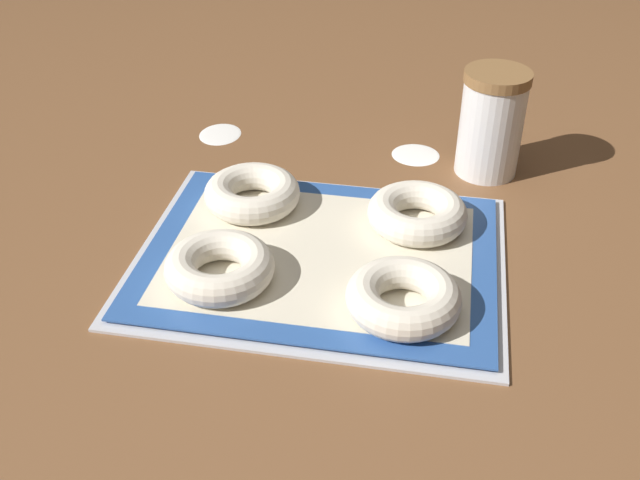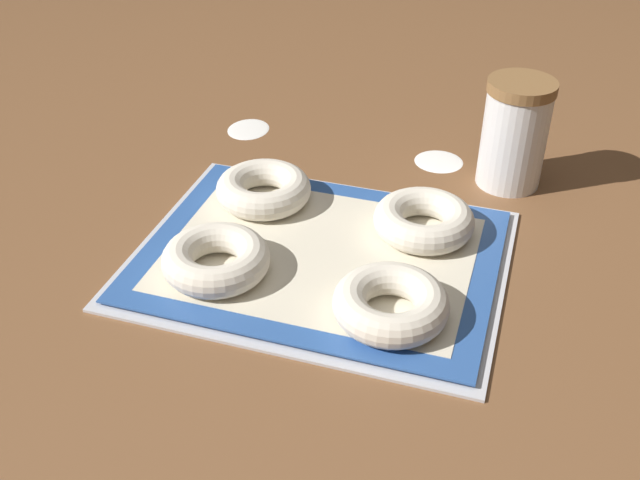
{
  "view_description": "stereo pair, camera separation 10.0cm",
  "coord_description": "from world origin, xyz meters",
  "px_view_note": "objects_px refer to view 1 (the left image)",
  "views": [
    {
      "loc": [
        0.13,
        -0.78,
        0.59
      ],
      "look_at": [
        -0.01,
        -0.01,
        0.03
      ],
      "focal_mm": 42.0,
      "sensor_mm": 36.0,
      "label": 1
    },
    {
      "loc": [
        0.23,
        -0.75,
        0.59
      ],
      "look_at": [
        -0.01,
        -0.01,
        0.03
      ],
      "focal_mm": 42.0,
      "sensor_mm": 36.0,
      "label": 2
    }
  ],
  "objects_px": {
    "bagel_front_left": "(220,267)",
    "flour_canister": "(491,123)",
    "bagel_back_right": "(417,213)",
    "bagel_front_right": "(403,297)",
    "bagel_back_left": "(252,193)",
    "baking_tray": "(320,257)"
  },
  "relations": [
    {
      "from": "bagel_front_left",
      "to": "flour_canister",
      "type": "height_order",
      "value": "flour_canister"
    },
    {
      "from": "bagel_front_left",
      "to": "bagel_back_right",
      "type": "bearing_deg",
      "value": 35.71
    },
    {
      "from": "bagel_front_right",
      "to": "flour_canister",
      "type": "distance_m",
      "value": 0.39
    },
    {
      "from": "bagel_front_left",
      "to": "flour_canister",
      "type": "bearing_deg",
      "value": 47.65
    },
    {
      "from": "bagel_front_right",
      "to": "bagel_back_right",
      "type": "relative_size",
      "value": 1.0
    },
    {
      "from": "bagel_back_left",
      "to": "flour_canister",
      "type": "bearing_deg",
      "value": 28.8
    },
    {
      "from": "bagel_front_left",
      "to": "bagel_back_right",
      "type": "relative_size",
      "value": 1.0
    },
    {
      "from": "baking_tray",
      "to": "bagel_front_left",
      "type": "bearing_deg",
      "value": -144.7
    },
    {
      "from": "baking_tray",
      "to": "bagel_front_right",
      "type": "xyz_separation_m",
      "value": [
        0.12,
        -0.1,
        0.03
      ]
    },
    {
      "from": "baking_tray",
      "to": "bagel_back_left",
      "type": "bearing_deg",
      "value": 140.21
    },
    {
      "from": "bagel_front_right",
      "to": "bagel_back_right",
      "type": "bearing_deg",
      "value": 89.26
    },
    {
      "from": "bagel_front_left",
      "to": "bagel_front_right",
      "type": "bearing_deg",
      "value": -4.48
    },
    {
      "from": "bagel_back_left",
      "to": "flour_canister",
      "type": "distance_m",
      "value": 0.38
    },
    {
      "from": "bagel_back_right",
      "to": "flour_canister",
      "type": "bearing_deg",
      "value": 63.73
    },
    {
      "from": "bagel_back_right",
      "to": "flour_canister",
      "type": "xyz_separation_m",
      "value": [
        0.09,
        0.19,
        0.05
      ]
    },
    {
      "from": "flour_canister",
      "to": "bagel_front_right",
      "type": "bearing_deg",
      "value": -104.44
    },
    {
      "from": "bagel_front_left",
      "to": "flour_canister",
      "type": "xyz_separation_m",
      "value": [
        0.32,
        0.35,
        0.05
      ]
    },
    {
      "from": "bagel_back_right",
      "to": "bagel_back_left",
      "type": "bearing_deg",
      "value": 177.66
    },
    {
      "from": "baking_tray",
      "to": "bagel_back_left",
      "type": "xyz_separation_m",
      "value": [
        -0.11,
        0.1,
        0.03
      ]
    },
    {
      "from": "baking_tray",
      "to": "bagel_back_right",
      "type": "relative_size",
      "value": 3.51
    },
    {
      "from": "bagel_back_left",
      "to": "bagel_back_right",
      "type": "distance_m",
      "value": 0.23
    },
    {
      "from": "baking_tray",
      "to": "flour_canister",
      "type": "relative_size",
      "value": 2.91
    }
  ]
}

